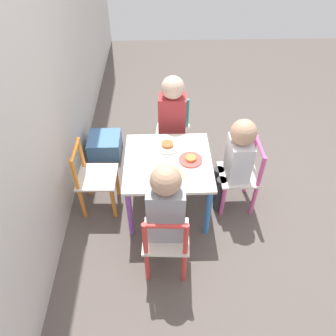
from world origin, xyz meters
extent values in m
plane|color=#5B514C|center=(0.00, 0.00, 0.00)|extent=(6.00, 6.00, 0.00)
cube|color=silver|center=(0.00, 0.73, 1.30)|extent=(6.00, 0.06, 2.60)
cube|color=silver|center=(0.00, 0.00, 0.42)|extent=(0.56, 0.56, 0.02)
cylinder|color=#387AD1|center=(-0.25, -0.25, 0.20)|extent=(0.04, 0.04, 0.41)
cylinder|color=green|center=(0.25, -0.25, 0.20)|extent=(0.04, 0.04, 0.41)
cylinder|color=#8E51BC|center=(-0.25, 0.25, 0.20)|extent=(0.04, 0.04, 0.41)
cylinder|color=yellow|center=(0.25, 0.25, 0.20)|extent=(0.04, 0.04, 0.41)
cube|color=silver|center=(0.48, -0.05, 0.28)|extent=(0.28, 0.28, 0.02)
cylinder|color=teal|center=(0.38, 0.07, 0.14)|extent=(0.03, 0.03, 0.28)
cylinder|color=teal|center=(0.36, -0.14, 0.14)|extent=(0.03, 0.03, 0.28)
cylinder|color=teal|center=(0.59, 0.05, 0.14)|extent=(0.03, 0.03, 0.28)
cylinder|color=teal|center=(0.57, -0.16, 0.14)|extent=(0.03, 0.03, 0.28)
cylinder|color=teal|center=(0.59, 0.05, 0.40)|extent=(0.03, 0.03, 0.26)
cylinder|color=teal|center=(0.57, -0.16, 0.40)|extent=(0.03, 0.03, 0.26)
cylinder|color=teal|center=(0.58, -0.06, 0.52)|extent=(0.05, 0.21, 0.02)
cube|color=silver|center=(-0.48, 0.02, 0.28)|extent=(0.27, 0.27, 0.02)
cylinder|color=#DB3D38|center=(-0.38, -0.09, 0.14)|extent=(0.03, 0.03, 0.28)
cylinder|color=#DB3D38|center=(-0.37, 0.12, 0.14)|extent=(0.03, 0.03, 0.28)
cylinder|color=#DB3D38|center=(-0.59, -0.08, 0.14)|extent=(0.03, 0.03, 0.28)
cylinder|color=#DB3D38|center=(-0.58, 0.14, 0.14)|extent=(0.03, 0.03, 0.28)
cylinder|color=#DB3D38|center=(-0.59, -0.08, 0.40)|extent=(0.03, 0.03, 0.26)
cylinder|color=#DB3D38|center=(-0.58, 0.14, 0.40)|extent=(0.03, 0.03, 0.26)
cylinder|color=#DB3D38|center=(-0.58, 0.03, 0.52)|extent=(0.03, 0.21, 0.02)
cube|color=silver|center=(0.01, -0.48, 0.28)|extent=(0.26, 0.26, 0.02)
cylinder|color=#E5599E|center=(0.11, -0.37, 0.14)|extent=(0.03, 0.03, 0.28)
cylinder|color=#E5599E|center=(-0.10, -0.37, 0.14)|extent=(0.03, 0.03, 0.28)
cylinder|color=#E5599E|center=(0.12, -0.58, 0.14)|extent=(0.03, 0.03, 0.28)
cylinder|color=#E5599E|center=(-0.10, -0.59, 0.14)|extent=(0.03, 0.03, 0.28)
cylinder|color=#E5599E|center=(0.12, -0.58, 0.40)|extent=(0.03, 0.03, 0.26)
cylinder|color=#E5599E|center=(-0.10, -0.59, 0.40)|extent=(0.03, 0.03, 0.26)
cylinder|color=#E5599E|center=(0.01, -0.58, 0.52)|extent=(0.21, 0.03, 0.02)
cube|color=silver|center=(0.01, 0.48, 0.28)|extent=(0.27, 0.27, 0.02)
cylinder|color=orange|center=(-0.10, 0.37, 0.14)|extent=(0.03, 0.03, 0.28)
cylinder|color=orange|center=(0.12, 0.37, 0.14)|extent=(0.03, 0.03, 0.28)
cylinder|color=orange|center=(-0.09, 0.59, 0.14)|extent=(0.03, 0.03, 0.28)
cylinder|color=orange|center=(0.12, 0.58, 0.14)|extent=(0.03, 0.03, 0.28)
cylinder|color=orange|center=(-0.09, 0.59, 0.40)|extent=(0.03, 0.03, 0.26)
cylinder|color=orange|center=(0.12, 0.58, 0.40)|extent=(0.03, 0.03, 0.26)
cylinder|color=orange|center=(0.01, 0.58, 0.52)|extent=(0.21, 0.03, 0.02)
cylinder|color=#38383D|center=(0.36, 0.01, 0.15)|extent=(0.07, 0.07, 0.29)
cylinder|color=#38383D|center=(0.35, -0.09, 0.15)|extent=(0.07, 0.07, 0.29)
cube|color=#B23338|center=(0.46, -0.05, 0.46)|extent=(0.16, 0.21, 0.34)
sphere|color=beige|center=(0.46, -0.05, 0.70)|extent=(0.16, 0.16, 0.16)
cylinder|color=#7A6B5B|center=(-0.36, -0.03, 0.15)|extent=(0.07, 0.07, 0.29)
cylinder|color=#7A6B5B|center=(-0.35, 0.07, 0.15)|extent=(0.07, 0.07, 0.29)
cube|color=#999EA8|center=(-0.46, 0.02, 0.47)|extent=(0.15, 0.21, 0.36)
sphere|color=tan|center=(-0.46, 0.02, 0.72)|extent=(0.16, 0.16, 0.16)
cylinder|color=#38383D|center=(0.06, -0.36, 0.15)|extent=(0.07, 0.07, 0.29)
cylinder|color=#38383D|center=(-0.04, -0.36, 0.15)|extent=(0.07, 0.07, 0.29)
cube|color=silver|center=(0.01, -0.46, 0.43)|extent=(0.20, 0.14, 0.28)
sphere|color=tan|center=(0.01, -0.46, 0.64)|extent=(0.16, 0.16, 0.16)
cylinder|color=white|center=(0.15, 0.00, 0.43)|extent=(0.18, 0.18, 0.01)
cylinder|color=#CC6633|center=(0.15, 0.00, 0.45)|extent=(0.08, 0.08, 0.02)
cylinder|color=#EADB66|center=(-0.15, 0.00, 0.43)|extent=(0.18, 0.18, 0.01)
cylinder|color=#CC6633|center=(-0.15, 0.00, 0.45)|extent=(0.08, 0.08, 0.02)
cylinder|color=#E54C47|center=(0.00, -0.15, 0.43)|extent=(0.15, 0.15, 0.01)
cylinder|color=#D6843D|center=(0.00, -0.15, 0.45)|extent=(0.07, 0.07, 0.02)
cube|color=#4C7FB7|center=(0.61, 0.52, 0.08)|extent=(0.26, 0.26, 0.15)
camera|label=1|loc=(-1.56, 0.04, 1.84)|focal=35.00mm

